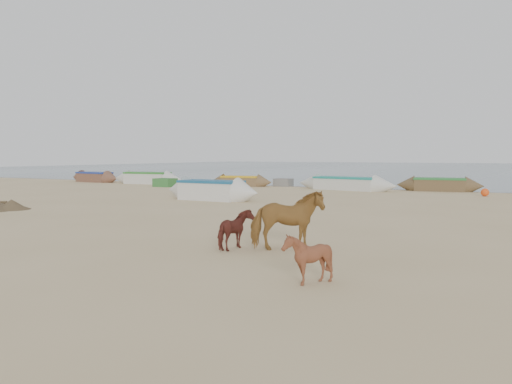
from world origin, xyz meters
TOP-DOWN VIEW (x-y plane):
  - ground at (0.00, 0.00)m, footprint 140.00×140.00m
  - sea at (0.00, 82.00)m, footprint 160.00×160.00m
  - cow_adult at (3.15, -0.61)m, footprint 1.90×1.52m
  - calf_front at (4.73, -3.34)m, footprint 1.00×0.93m
  - calf_right at (2.04, -1.06)m, footprint 1.09×1.17m
  - near_canoe at (-5.63, 10.06)m, footprint 5.52×1.70m
  - waterline_canoes at (0.75, 20.37)m, footprint 54.71×3.88m
  - beach_clutter at (4.01, 19.78)m, footprint 44.77×5.49m

SIDE VIEW (x-z plane):
  - ground at x=0.00m, z-range 0.00..0.00m
  - sea at x=0.00m, z-range 0.01..0.01m
  - beach_clutter at x=4.01m, z-range -0.02..0.62m
  - waterline_canoes at x=0.75m, z-range -0.04..0.91m
  - calf_front at x=4.73m, z-range 0.00..0.93m
  - calf_right at x=2.04m, z-range 0.00..0.95m
  - near_canoe at x=-5.63m, z-range 0.00..1.00m
  - cow_adult at x=3.15m, z-range 0.00..1.46m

